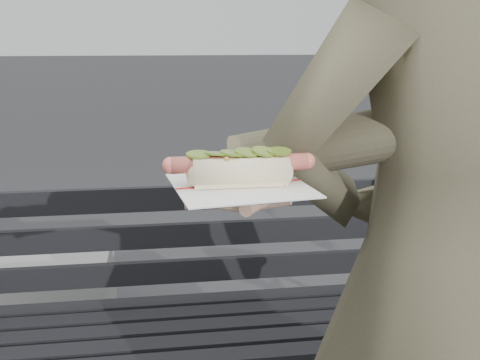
% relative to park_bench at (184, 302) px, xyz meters
% --- Properties ---
extents(park_bench, '(1.50, 0.44, 0.88)m').
position_rel_park_bench_xyz_m(park_bench, '(0.00, 0.00, 0.00)').
color(park_bench, black).
rests_on(park_bench, ground).
extents(person, '(0.70, 0.50, 1.80)m').
position_rel_park_bench_xyz_m(person, '(0.43, -0.77, 0.37)').
color(person, '#43402C').
rests_on(person, ground).
extents(held_hotdog, '(0.61, 0.31, 0.20)m').
position_rel_park_bench_xyz_m(held_hotdog, '(0.24, -0.80, 0.65)').
color(held_hotdog, '#43402C').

